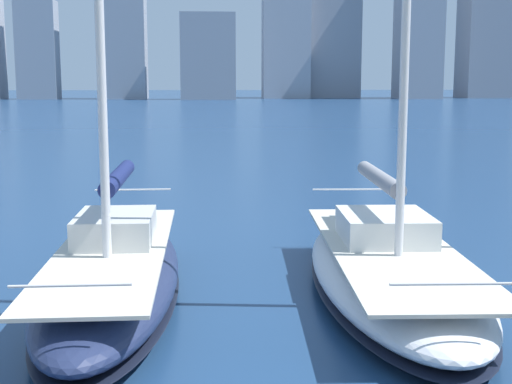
# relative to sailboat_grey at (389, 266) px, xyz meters

# --- Properties ---
(city_skyline) EXTENTS (167.81, 20.67, 54.83)m
(city_skyline) POSITION_rel_sailboat_grey_xyz_m (1.11, -150.03, 18.25)
(city_skyline) COLOR #8C919B
(city_skyline) RESTS_ON ground
(sailboat_grey) EXTENTS (3.40, 9.40, 12.79)m
(sailboat_grey) POSITION_rel_sailboat_grey_xyz_m (0.00, 0.00, 0.00)
(sailboat_grey) COLOR white
(sailboat_grey) RESTS_ON ground
(sailboat_navy) EXTENTS (2.52, 8.99, 9.17)m
(sailboat_navy) POSITION_rel_sailboat_grey_xyz_m (5.32, 0.11, 0.02)
(sailboat_navy) COLOR navy
(sailboat_navy) RESTS_ON ground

